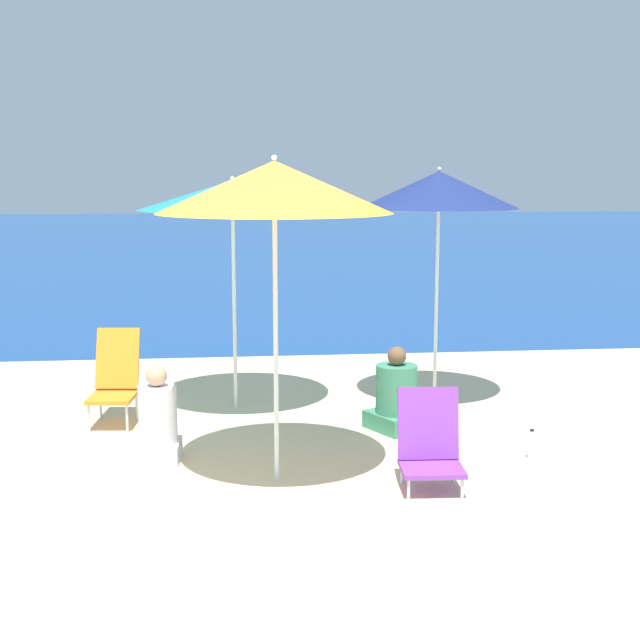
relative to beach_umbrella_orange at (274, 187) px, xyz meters
The scene contains 10 objects.
ground_plane 2.30m from the beach_umbrella_orange, 121.97° to the right, with size 60.00×60.00×0.00m, color beige.
sea_water 24.75m from the beach_umbrella_orange, 90.69° to the left, with size 60.00×40.00×0.01m.
beach_umbrella_orange is the anchor object (origin of this frame).
beach_umbrella_navy 2.78m from the beach_umbrella_orange, 51.13° to the left, with size 1.58×1.58×2.39m.
beach_umbrella_teal 2.16m from the beach_umbrella_orange, 97.64° to the left, with size 1.84×1.84×2.30m.
beach_chair_orange 2.89m from the beach_umbrella_orange, 128.60° to the left, with size 0.47×0.67×0.87m.
beach_chair_purple 2.22m from the beach_umbrella_orange, 12.78° to the right, with size 0.49×0.49×0.74m.
person_seated_near 2.19m from the beach_umbrella_orange, 149.45° to the left, with size 0.37×0.43×0.80m.
person_seated_far 2.57m from the beach_umbrella_orange, 46.75° to the left, with size 0.60×0.63×0.78m.
water_bottle 3.02m from the beach_umbrella_orange, ahead, with size 0.06×0.06×0.25m.
Camera 1 is at (-0.06, -6.07, 2.34)m, focal length 50.00 mm.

